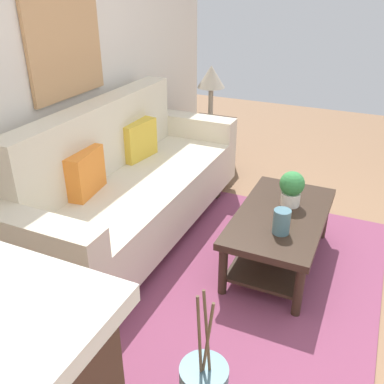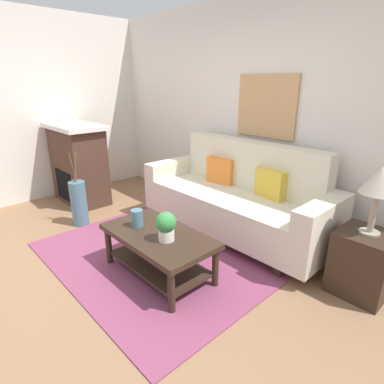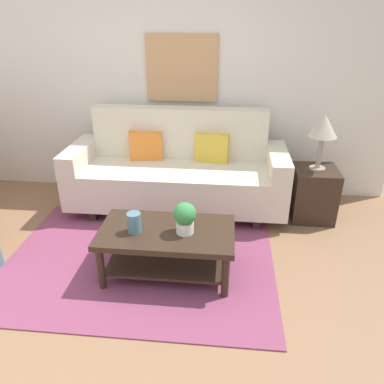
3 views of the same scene
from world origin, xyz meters
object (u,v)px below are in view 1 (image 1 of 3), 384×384
couch (130,186)px  throw_pillow_orange (86,173)px  potted_plant_tabletop (292,187)px  side_table (210,145)px  tabletop_vase (282,222)px  table_lamp (211,79)px  framed_painting (66,48)px  throw_pillow_mustard (139,140)px  coffee_table (280,227)px

couch → throw_pillow_orange: (-0.37, 0.12, 0.25)m
potted_plant_tabletop → side_table: (1.24, 1.14, -0.29)m
couch → potted_plant_tabletop: bearing=-79.5°
couch → tabletop_vase: bearing=-97.9°
table_lamp → framed_painting: 1.64m
table_lamp → tabletop_vase: bearing=-144.5°
throw_pillow_mustard → coffee_table: bearing=-102.4°
throw_pillow_mustard → coffee_table: size_ratio=0.33×
framed_painting → table_lamp: bearing=-20.7°
side_table → table_lamp: (0.00, 0.00, 0.71)m
coffee_table → potted_plant_tabletop: potted_plant_tabletop is taller
side_table → table_lamp: table_lamp is taller
tabletop_vase → coffee_table: bearing=12.1°
potted_plant_tabletop → throw_pillow_orange: bearing=113.8°
throw_pillow_mustard → side_table: bearing=-11.0°
coffee_table → couch: bearing=93.5°
tabletop_vase → table_lamp: (1.64, 1.17, 0.48)m
couch → side_table: 1.48m
framed_painting → couch: bearing=-90.0°
throw_pillow_orange → tabletop_vase: size_ratio=2.14×
throw_pillow_orange → side_table: 1.89m
tabletop_vase → framed_painting: size_ratio=0.21×
couch → framed_painting: bearing=90.0°
couch → throw_pillow_mustard: (0.37, 0.12, 0.25)m
tabletop_vase → side_table: 2.03m
side_table → throw_pillow_orange: bearing=173.4°
throw_pillow_orange → throw_pillow_mustard: (0.73, 0.00, 0.00)m
coffee_table → framed_painting: (-0.07, 1.67, 1.15)m
couch → side_table: (1.47, -0.09, -0.15)m
tabletop_vase → potted_plant_tabletop: size_ratio=0.64×
throw_pillow_mustard → side_table: throw_pillow_mustard is taller
coffee_table → tabletop_vase: (-0.25, -0.05, 0.20)m
side_table → potted_plant_tabletop: bearing=-137.4°
tabletop_vase → side_table: (1.64, 1.17, -0.23)m
throw_pillow_mustard → tabletop_vase: 1.49m
couch → coffee_table: size_ratio=2.12×
throw_pillow_orange → table_lamp: (1.83, -0.21, 0.31)m
couch → potted_plant_tabletop: (0.23, -1.23, 0.14)m
couch → potted_plant_tabletop: size_ratio=8.90×
throw_pillow_orange → side_table: bearing=-6.6°
coffee_table → side_table: 1.78m
table_lamp → coffee_table: bearing=-141.3°
potted_plant_tabletop → table_lamp: (1.24, 1.14, 0.42)m
tabletop_vase → framed_painting: framed_painting is taller
couch → potted_plant_tabletop: 1.26m
couch → tabletop_vase: (-0.17, -1.26, 0.08)m
couch → side_table: size_ratio=4.16×
potted_plant_tabletop → framed_painting: size_ratio=0.33×
table_lamp → framed_painting: size_ratio=0.73×
table_lamp → side_table: bearing=0.0°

